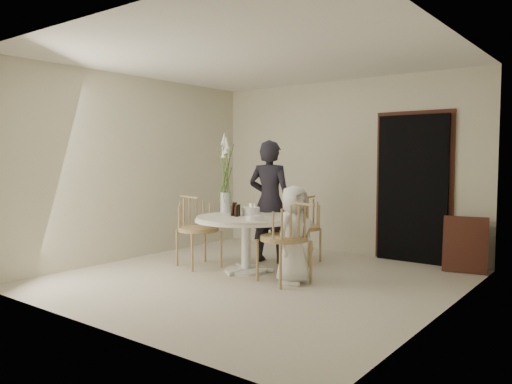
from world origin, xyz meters
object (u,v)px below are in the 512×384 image
Objects in this scene: birthday_cake at (251,211)px; table at (246,225)px; chair_right at (291,231)px; chair_left at (194,221)px; chair_far at (304,220)px; flower_vase at (226,175)px; girl at (270,202)px; boy at (294,235)px.

table is at bearing -86.23° from birthday_cake.
chair_left is at bearing -75.41° from chair_right.
chair_right reaches higher than chair_far.
birthday_cake is 0.70m from flower_vase.
birthday_cake is (-0.27, -0.90, 0.18)m from chair_far.
chair_right is (0.59, -1.23, 0.04)m from chair_far.
girl is at bearing 100.02° from birthday_cake.
boy is at bearing -16.02° from birthday_cake.
chair_left is (-1.09, -1.14, 0.02)m from chair_far.
table is 1.18× the size of flower_vase.
chair_far is at bearing 46.44° from flower_vase.
chair_far is 4.07× the size of birthday_cake.
girl is (0.72, 0.80, 0.25)m from chair_left.
boy is (0.94, -0.81, -0.29)m from girl.
chair_right is at bearing 123.98° from girl.
chair_left is (-1.68, 0.09, -0.02)m from chair_right.
chair_right is 0.57× the size of girl.
chair_right is 1.55m from flower_vase.
chair_left is 4.18× the size of birthday_cake.
girl is 1.49× the size of boy.
table is 0.84m from chair_left.
flower_vase reaches higher than girl.
chair_far is 1.58m from chair_left.
flower_vase is (-0.78, -0.82, 0.65)m from chair_far.
chair_far is at bearing 30.28° from boy.
girl reaches higher than boy.
chair_far is at bearing 73.13° from birthday_cake.
flower_vase is at bearing 159.39° from table.
chair_left is (-0.83, -0.12, 0.01)m from table.
table is 1.14× the size of boy.
flower_vase is at bearing 171.28° from birthday_cake.
boy is at bearing -72.86° from chair_left.
chair_right reaches higher than chair_left.
table is 5.77× the size of birthday_cake.
flower_vase is at bearing -88.90° from chair_right.
table is at bearing -64.34° from chair_left.
table is at bearing 85.97° from girl.
chair_right is 1.68m from chair_left.
flower_vase reaches higher than birthday_cake.
table is at bearing -20.61° from flower_vase.
chair_left is at bearing 34.99° from girl.
chair_right is at bearing -16.63° from flower_vase.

